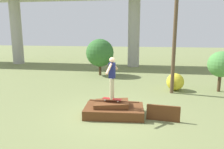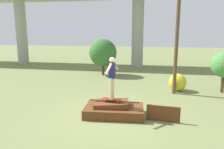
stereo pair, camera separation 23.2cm
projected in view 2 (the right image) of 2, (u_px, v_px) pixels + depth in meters
The scene contains 10 objects.
ground_plane at pixel (114, 115), 8.90m from camera, with size 80.00×80.00×0.00m, color olive.
scrap_pile at pixel (114, 110), 8.86m from camera, with size 2.45×1.54×0.64m.
scrap_plank_loose at pixel (163, 114), 8.26m from camera, with size 1.26×0.21×0.62m.
skateboard at pixel (112, 99), 8.71m from camera, with size 0.80×0.35×0.09m.
skater at pixel (112, 75), 8.52m from camera, with size 0.32×1.26×1.66m.
highway_overpass at pixel (138, 0), 20.04m from camera, with size 44.00×4.22×7.11m.
utility_pole at pixel (177, 26), 11.35m from camera, with size 1.30×0.20×7.01m.
tree_behind_left at pixel (103, 53), 16.73m from camera, with size 2.12×2.12×2.81m.
tree_behind_right at pixel (224, 65), 11.96m from camera, with size 1.44×1.44×2.29m.
bush_yellow_flowering at pixel (178, 82), 12.50m from camera, with size 1.00×1.00×1.00m.
Camera 2 is at (1.45, -8.28, 3.38)m, focal length 35.00 mm.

